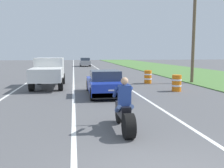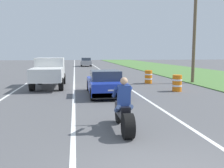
% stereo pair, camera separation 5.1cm
% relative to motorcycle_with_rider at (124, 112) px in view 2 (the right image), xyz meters
% --- Properties ---
extents(lane_stripe_left_solid, '(0.14, 120.00, 0.01)m').
position_rel_motorcycle_with_rider_xyz_m(lane_stripe_left_solid, '(-5.08, 16.85, -0.59)').
color(lane_stripe_left_solid, white).
rests_on(lane_stripe_left_solid, ground).
extents(lane_stripe_right_solid, '(0.14, 120.00, 0.01)m').
position_rel_motorcycle_with_rider_xyz_m(lane_stripe_right_solid, '(2.12, 16.85, -0.59)').
color(lane_stripe_right_solid, white).
rests_on(lane_stripe_right_solid, ground).
extents(lane_stripe_centre_dashed, '(0.14, 120.00, 0.01)m').
position_rel_motorcycle_with_rider_xyz_m(lane_stripe_centre_dashed, '(-1.48, 16.85, -0.59)').
color(lane_stripe_centre_dashed, white).
rests_on(lane_stripe_centre_dashed, ground).
extents(grass_verge_right, '(10.00, 120.00, 0.06)m').
position_rel_motorcycle_with_rider_xyz_m(grass_verge_right, '(12.24, 16.85, -0.56)').
color(grass_verge_right, '#517F3D').
rests_on(grass_verge_right, ground).
extents(motorcycle_with_rider, '(0.70, 2.21, 1.62)m').
position_rel_motorcycle_with_rider_xyz_m(motorcycle_with_rider, '(0.00, 0.00, 0.00)').
color(motorcycle_with_rider, black).
rests_on(motorcycle_with_rider, ground).
extents(sports_car_blue, '(1.84, 4.30, 1.37)m').
position_rel_motorcycle_with_rider_xyz_m(sports_car_blue, '(0.25, 6.55, 0.04)').
color(sports_car_blue, '#1E38B2').
rests_on(sports_car_blue, ground).
extents(pickup_truck_left_lane_white, '(2.02, 4.80, 1.98)m').
position_rel_motorcycle_with_rider_xyz_m(pickup_truck_left_lane_white, '(-3.14, 10.16, 0.51)').
color(pickup_truck_left_lane_white, silver).
rests_on(pickup_truck_left_lane_white, ground).
extents(utility_pole_roadside, '(0.24, 0.24, 7.27)m').
position_rel_motorcycle_with_rider_xyz_m(utility_pole_roadside, '(7.66, 11.05, 3.04)').
color(utility_pole_roadside, brown).
rests_on(utility_pole_roadside, ground).
extents(construction_barrel_nearest, '(0.58, 0.58, 1.00)m').
position_rel_motorcycle_with_rider_xyz_m(construction_barrel_nearest, '(4.73, 7.18, -0.09)').
color(construction_barrel_nearest, orange).
rests_on(construction_barrel_nearest, ground).
extents(construction_barrel_mid, '(0.58, 0.58, 1.00)m').
position_rel_motorcycle_with_rider_xyz_m(construction_barrel_mid, '(4.18, 11.32, -0.09)').
color(construction_barrel_mid, orange).
rests_on(construction_barrel_mid, ground).
extents(distant_car_far_ahead, '(1.80, 4.00, 1.50)m').
position_rel_motorcycle_with_rider_xyz_m(distant_car_far_ahead, '(0.54, 36.91, 0.18)').
color(distant_car_far_ahead, '#99999E').
rests_on(distant_car_far_ahead, ground).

